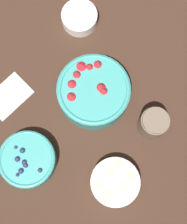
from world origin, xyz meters
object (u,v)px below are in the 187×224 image
bowl_strawberries (93,91)px  jar_chocolate (153,124)px  bowl_blueberries (27,160)px  bowl_cream (79,17)px  bowl_bananas (115,182)px

bowl_strawberries → jar_chocolate: jar_chocolate is taller
bowl_strawberries → bowl_blueberries: size_ratio=1.33×
jar_chocolate → bowl_cream: bearing=-107.7°
bowl_blueberries → bowl_strawberries: bearing=177.1°
bowl_bananas → bowl_cream: bowl_cream is taller
bowl_bananas → bowl_blueberries: bearing=-63.9°
bowl_blueberries → jar_chocolate: 0.37m
bowl_blueberries → bowl_bananas: bowl_blueberries is taller
bowl_blueberries → bowl_cream: 0.46m
bowl_blueberries → bowl_cream: bearing=-157.8°
bowl_strawberries → bowl_blueberries: bearing=-2.9°
bowl_blueberries → bowl_bananas: (-0.11, 0.23, -0.00)m
bowl_cream → bowl_strawberries: bearing=50.3°
bowl_strawberries → bowl_bananas: 0.27m
bowl_blueberries → bowl_cream: bowl_blueberries is taller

